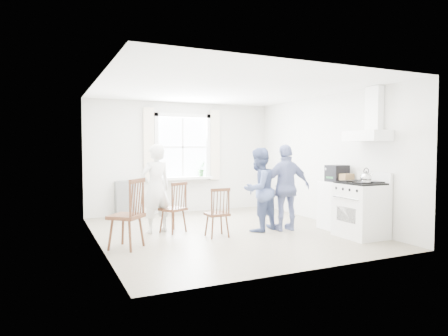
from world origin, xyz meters
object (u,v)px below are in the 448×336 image
(gas_stove, at_px, (361,209))
(person_right, at_px, (286,188))
(stereo_stack, at_px, (337,173))
(windsor_chair_b, at_px, (219,207))
(person_left, at_px, (156,188))
(person_mid, at_px, (259,190))
(low_cabinet, at_px, (337,206))
(windsor_chair_c, at_px, (133,206))
(windsor_chair_a, at_px, (177,202))

(gas_stove, distance_m, person_right, 1.36)
(stereo_stack, distance_m, windsor_chair_b, 2.39)
(stereo_stack, height_order, person_left, person_left)
(person_mid, bearing_deg, gas_stove, 115.79)
(low_cabinet, distance_m, person_mid, 1.52)
(low_cabinet, bearing_deg, person_mid, 161.18)
(gas_stove, height_order, person_right, person_right)
(low_cabinet, bearing_deg, stereo_stack, 58.23)
(gas_stove, distance_m, stereo_stack, 0.92)
(stereo_stack, distance_m, windsor_chair_c, 3.82)
(windsor_chair_a, distance_m, person_left, 0.45)
(stereo_stack, xyz_separation_m, windsor_chair_b, (-2.31, 0.26, -0.53))
(low_cabinet, height_order, person_right, person_right)
(windsor_chair_a, relative_size, windsor_chair_c, 0.86)
(person_left, bearing_deg, low_cabinet, 145.85)
(windsor_chair_a, relative_size, person_mid, 0.61)
(stereo_stack, distance_m, person_right, 1.01)
(windsor_chair_b, relative_size, person_mid, 0.56)
(person_left, distance_m, person_mid, 1.88)
(low_cabinet, relative_size, windsor_chair_c, 0.83)
(gas_stove, height_order, stereo_stack, stereo_stack)
(person_mid, xyz_separation_m, person_right, (0.49, -0.17, 0.03))
(gas_stove, distance_m, low_cabinet, 0.70)
(low_cabinet, height_order, stereo_stack, stereo_stack)
(windsor_chair_a, xyz_separation_m, windsor_chair_b, (0.54, -0.66, -0.04))
(windsor_chair_c, relative_size, person_mid, 0.71)
(windsor_chair_c, bearing_deg, stereo_stack, -1.93)
(gas_stove, bearing_deg, person_right, 130.03)
(stereo_stack, relative_size, windsor_chair_c, 0.33)
(low_cabinet, height_order, windsor_chair_c, windsor_chair_c)
(stereo_stack, relative_size, windsor_chair_a, 0.39)
(low_cabinet, xyz_separation_m, windsor_chair_b, (-2.30, 0.27, 0.08))
(person_left, relative_size, person_right, 1.00)
(gas_stove, relative_size, person_right, 0.70)
(gas_stove, distance_m, windsor_chair_b, 2.44)
(low_cabinet, height_order, person_mid, person_mid)
(low_cabinet, bearing_deg, gas_stove, -95.68)
(windsor_chair_b, xyz_separation_m, windsor_chair_c, (-1.49, -0.13, 0.13))
(stereo_stack, relative_size, person_left, 0.23)
(person_mid, bearing_deg, stereo_stack, 138.98)
(gas_stove, xyz_separation_m, windsor_chair_a, (-2.77, 1.64, 0.09))
(person_mid, bearing_deg, low_cabinet, 138.34)
(stereo_stack, xyz_separation_m, person_right, (-0.93, 0.30, -0.26))
(windsor_chair_c, height_order, person_left, person_left)
(person_left, bearing_deg, person_right, 145.45)
(person_left, bearing_deg, person_mid, 145.14)
(windsor_chair_b, bearing_deg, person_left, 135.15)
(windsor_chair_a, bearing_deg, person_mid, -17.70)
(gas_stove, relative_size, low_cabinet, 1.24)
(windsor_chair_b, height_order, windsor_chair_c, windsor_chair_c)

